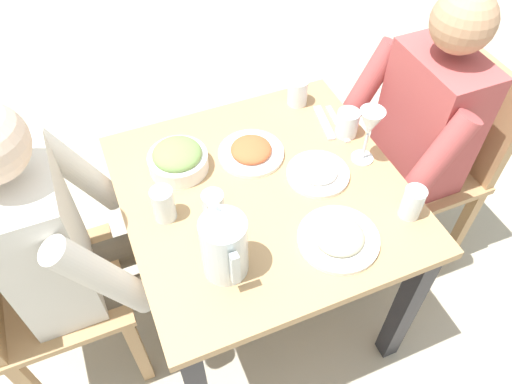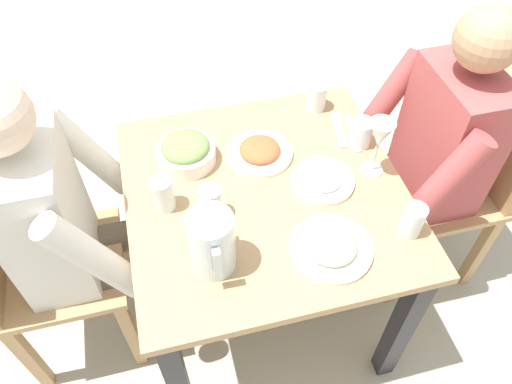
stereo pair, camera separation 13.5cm
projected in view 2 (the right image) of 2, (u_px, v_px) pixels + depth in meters
ground_plane at (263, 303)px, 2.03m from camera, size 8.00×8.00×0.00m
dining_table at (265, 216)px, 1.59m from camera, size 0.83×0.83×0.70m
chair_near at (29, 264)px, 1.57m from camera, size 0.40×0.40×0.88m
chair_far at (459, 175)px, 1.81m from camera, size 0.40×0.40×0.88m
diner_near at (83, 223)px, 1.49m from camera, size 0.48×0.53×1.18m
diner_far at (418, 157)px, 1.67m from camera, size 0.48×0.53×1.18m
water_pitcher at (212, 242)px, 1.26m from camera, size 0.16×0.12×0.19m
salad_bowl at (186, 151)px, 1.55m from camera, size 0.18×0.18×0.09m
plate_rice_curry at (260, 151)px, 1.58m from camera, size 0.21×0.21×0.05m
plate_yoghurt at (323, 179)px, 1.51m from camera, size 0.19×0.19×0.04m
plate_beans at (331, 247)px, 1.34m from camera, size 0.23×0.23×0.04m
water_glass_by_pitcher at (211, 203)px, 1.40m from camera, size 0.06×0.06×0.11m
water_glass_center at (361, 133)px, 1.59m from camera, size 0.07×0.07×0.09m
water_glass_near_left at (413, 220)px, 1.36m from camera, size 0.06×0.06×0.10m
water_glass_far_right at (163, 194)px, 1.42m from camera, size 0.06×0.06×0.11m
water_glass_far_left at (316, 96)px, 1.71m from camera, size 0.07×0.07×0.10m
wine_glass at (379, 136)px, 1.44m from camera, size 0.08×0.08×0.20m
fork_near at (339, 130)px, 1.66m from camera, size 0.17×0.05×0.01m
knife_near at (352, 133)px, 1.66m from camera, size 0.19×0.04×0.01m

